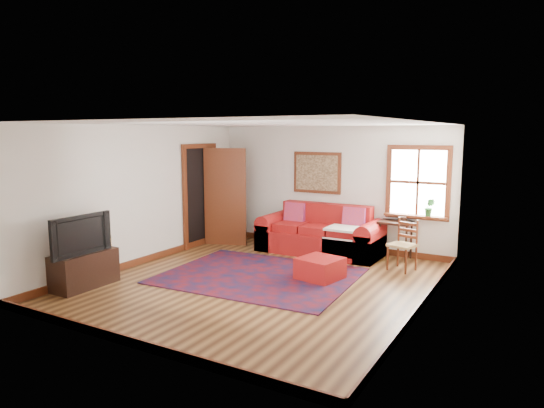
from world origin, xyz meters
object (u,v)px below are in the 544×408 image
Objects in this scene: red_ottoman at (320,269)px; side_table at (396,228)px; media_cabinet at (84,270)px; ladder_back_chair at (404,243)px; red_leather_sofa at (321,237)px.

red_ottoman is 0.86× the size of side_table.
red_ottoman is at bearing 35.78° from media_cabinet.
media_cabinet is at bearing -132.28° from side_table.
media_cabinet is at bearing -139.70° from ladder_back_chair.
red_leather_sofa is at bearing 125.32° from red_ottoman.
red_ottoman is 0.63× the size of media_cabinet.
ladder_back_chair is at bearing 40.30° from media_cabinet.
ladder_back_chair is at bearing -63.02° from side_table.
red_leather_sofa is 2.43× the size of media_cabinet.
ladder_back_chair is at bearing 62.22° from red_ottoman.
side_table is (0.69, 1.90, 0.42)m from red_ottoman.
red_ottoman is at bearing -110.03° from side_table.
red_leather_sofa reaches higher than ladder_back_chair.
red_leather_sofa is at bearing 59.39° from media_cabinet.
side_table reaches higher than red_ottoman.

